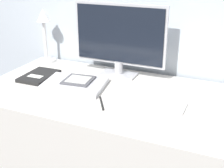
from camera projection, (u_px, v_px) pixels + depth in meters
name	position (u px, v px, depth m)	size (l,w,h in m)	color
desk	(110.00, 152.00, 1.72)	(1.34, 0.71, 0.72)	silver
monitor	(119.00, 38.00, 1.73)	(0.54, 0.11, 0.41)	#B7B7BC
keyboard	(155.00, 103.00, 1.45)	(0.28, 0.12, 0.01)	silver
laptop	(74.00, 85.00, 1.64)	(0.35, 0.30, 0.03)	#BCBCC1
ereader	(78.00, 80.00, 1.66)	(0.17, 0.17, 0.01)	#4C4C51
desk_lamp	(44.00, 30.00, 1.95)	(0.11, 0.11, 0.34)	white
notebook	(39.00, 76.00, 1.77)	(0.16, 0.23, 0.02)	black
pen	(102.00, 103.00, 1.46)	(0.08, 0.12, 0.01)	black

